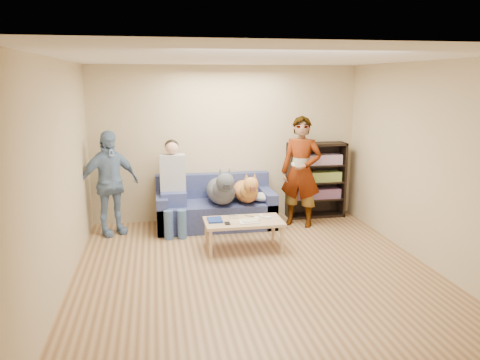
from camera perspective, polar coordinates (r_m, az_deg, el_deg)
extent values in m
plane|color=brown|center=(5.89, 2.15, -11.54)|extent=(5.00, 5.00, 0.00)
plane|color=white|center=(5.40, 2.37, 14.64)|extent=(5.00, 5.00, 0.00)
plane|color=tan|center=(7.92, -1.70, 4.43)|extent=(4.50, 0.00, 4.50)
plane|color=tan|center=(3.19, 12.18, -7.68)|extent=(4.50, 0.00, 4.50)
plane|color=tan|center=(5.47, -21.41, 0.08)|extent=(0.00, 5.00, 5.00)
plane|color=tan|center=(6.37, 22.43, 1.61)|extent=(0.00, 5.00, 5.00)
ellipsoid|color=#ADADB2|center=(7.61, 2.82, -2.06)|extent=(0.40, 0.34, 0.14)
imported|color=gray|center=(7.64, 7.44, 1.00)|extent=(0.78, 0.71, 1.80)
imported|color=#799BC1|center=(7.43, -15.68, -0.38)|extent=(1.02, 0.79, 1.62)
cube|color=white|center=(7.37, 6.47, 1.93)|extent=(0.06, 0.13, 0.03)
cube|color=navy|center=(6.60, -3.08, -4.89)|extent=(0.20, 0.26, 0.03)
cube|color=silver|center=(6.53, 1.03, -5.11)|extent=(0.26, 0.20, 0.02)
cube|color=beige|center=(6.55, 1.25, -4.93)|extent=(0.22, 0.17, 0.01)
cube|color=silver|center=(6.70, -0.77, -4.49)|extent=(0.11, 0.06, 0.05)
cube|color=white|center=(6.76, 2.61, -4.44)|extent=(0.04, 0.13, 0.03)
cube|color=white|center=(6.70, 3.43, -4.60)|extent=(0.09, 0.06, 0.03)
cylinder|color=silver|center=(6.63, 2.17, -4.81)|extent=(0.07, 0.07, 0.02)
cylinder|color=white|center=(6.71, 2.02, -4.62)|extent=(0.07, 0.07, 0.02)
cylinder|color=orange|center=(6.46, 0.52, -5.33)|extent=(0.13, 0.06, 0.01)
cylinder|color=black|center=(6.81, 1.14, -4.41)|extent=(0.13, 0.08, 0.01)
cube|color=black|center=(6.46, -1.56, -5.30)|extent=(0.07, 0.12, 0.02)
cube|color=#515B93|center=(7.68, -2.99, -4.16)|extent=(1.90, 0.85, 0.42)
cube|color=#515B93|center=(7.90, -3.33, -0.62)|extent=(1.90, 0.18, 0.40)
cube|color=#515B93|center=(7.60, -9.45, -3.85)|extent=(0.18, 0.85, 0.58)
cube|color=#515B93|center=(7.81, 3.29, -3.27)|extent=(0.18, 0.85, 0.58)
cube|color=#425292|center=(7.46, -8.11, -2.20)|extent=(0.40, 0.38, 0.22)
cylinder|color=#40638E|center=(7.14, -8.69, -5.54)|extent=(0.14, 0.14, 0.47)
cylinder|color=#446996|center=(7.15, -7.08, -5.47)|extent=(0.14, 0.14, 0.47)
cube|color=#B6B6BB|center=(7.48, -8.23, 0.89)|extent=(0.40, 0.24, 0.58)
sphere|color=#DEA185|center=(7.41, -8.32, 3.92)|extent=(0.21, 0.21, 0.21)
ellipsoid|color=black|center=(7.43, -8.34, 4.19)|extent=(0.22, 0.22, 0.19)
ellipsoid|color=#52545E|center=(7.51, -2.38, -1.31)|extent=(0.45, 0.95, 0.39)
sphere|color=#4D5057|center=(7.17, -2.02, -1.19)|extent=(0.34, 0.34, 0.34)
sphere|color=#484A51|center=(6.97, -1.82, -0.26)|extent=(0.28, 0.28, 0.28)
cube|color=black|center=(6.86, -1.66, -0.80)|extent=(0.09, 0.13, 0.08)
cone|color=#53555E|center=(6.95, -2.42, 0.93)|extent=(0.09, 0.09, 0.13)
cone|color=#4E5258|center=(6.97, -1.30, 0.97)|extent=(0.09, 0.09, 0.13)
cylinder|color=#4E5058|center=(7.93, -2.80, -0.88)|extent=(0.05, 0.31, 0.18)
ellipsoid|color=#C16F3B|center=(7.59, 0.63, -1.39)|extent=(0.38, 0.80, 0.33)
sphere|color=#C77F3D|center=(7.29, 1.08, -1.34)|extent=(0.29, 0.29, 0.29)
sphere|color=#C8813D|center=(7.10, 1.34, -0.59)|extent=(0.23, 0.23, 0.23)
cube|color=#572C1E|center=(7.00, 1.53, -1.06)|extent=(0.07, 0.11, 0.07)
cone|color=gold|center=(7.09, 0.81, 0.39)|extent=(0.07, 0.07, 0.11)
cone|color=#A85A33|center=(7.11, 1.81, 0.43)|extent=(0.07, 0.07, 0.11)
cylinder|color=#A96833|center=(7.97, 0.09, -0.97)|extent=(0.04, 0.26, 0.15)
cube|color=tan|center=(6.62, 0.43, -5.10)|extent=(1.10, 0.60, 0.04)
cylinder|color=tan|center=(6.38, -3.60, -7.79)|extent=(0.05, 0.05, 0.38)
cylinder|color=tan|center=(6.57, 5.16, -7.24)|extent=(0.05, 0.05, 0.38)
cylinder|color=#D0B380|center=(6.85, -4.11, -6.38)|extent=(0.05, 0.05, 0.38)
cylinder|color=#D5AD83|center=(7.02, 4.07, -5.91)|extent=(0.05, 0.05, 0.38)
cube|color=black|center=(8.09, 6.04, -0.14)|extent=(0.04, 0.34, 1.30)
cube|color=black|center=(8.41, 12.33, 0.11)|extent=(0.04, 0.34, 1.30)
cube|color=black|center=(8.13, 9.39, 4.33)|extent=(1.00, 0.34, 0.04)
cube|color=black|center=(8.39, 9.10, -4.22)|extent=(1.00, 0.34, 0.04)
cube|color=black|center=(8.39, 8.88, 0.21)|extent=(1.00, 0.02, 1.30)
cube|color=black|center=(8.31, 9.16, -2.24)|extent=(0.94, 0.32, 0.03)
cube|color=black|center=(8.24, 9.23, -0.22)|extent=(0.94, 0.32, 0.02)
cube|color=black|center=(8.19, 9.31, 1.83)|extent=(0.94, 0.32, 0.02)
cube|color=#B23333|center=(8.27, 9.23, -1.62)|extent=(0.84, 0.24, 0.17)
cube|color=gold|center=(8.21, 9.30, 0.42)|extent=(0.84, 0.24, 0.17)
cube|color=#994C99|center=(8.15, 9.38, 2.48)|extent=(0.84, 0.24, 0.17)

